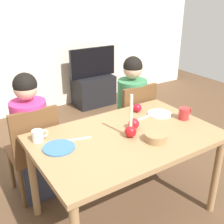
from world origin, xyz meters
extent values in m
plane|color=brown|center=(0.00, 0.00, 0.00)|extent=(7.68, 7.68, 0.00)
cube|color=beige|center=(0.00, 2.60, 1.30)|extent=(6.40, 0.10, 2.60)
cube|color=#99754C|center=(0.00, 0.00, 0.73)|extent=(1.40, 0.90, 0.04)
cylinder|color=#99754C|center=(0.64, -0.39, 0.35)|extent=(0.06, 0.06, 0.71)
cylinder|color=#99754C|center=(-0.64, 0.39, 0.35)|extent=(0.06, 0.06, 0.71)
cylinder|color=#99754C|center=(0.64, 0.39, 0.35)|extent=(0.06, 0.06, 0.71)
cube|color=brown|center=(-0.54, 0.69, 0.43)|extent=(0.40, 0.40, 0.04)
cube|color=brown|center=(-0.54, 0.51, 0.68)|extent=(0.40, 0.04, 0.45)
cylinder|color=brown|center=(-0.37, 0.86, 0.21)|extent=(0.04, 0.04, 0.41)
cylinder|color=brown|center=(-0.71, 0.86, 0.21)|extent=(0.04, 0.04, 0.41)
cylinder|color=brown|center=(-0.37, 0.52, 0.21)|extent=(0.04, 0.04, 0.41)
cylinder|color=brown|center=(-0.71, 0.52, 0.21)|extent=(0.04, 0.04, 0.41)
cube|color=brown|center=(0.53, 0.69, 0.43)|extent=(0.40, 0.40, 0.04)
cube|color=brown|center=(0.53, 0.51, 0.68)|extent=(0.40, 0.04, 0.45)
cylinder|color=brown|center=(0.70, 0.86, 0.21)|extent=(0.04, 0.04, 0.41)
cylinder|color=brown|center=(0.36, 0.86, 0.21)|extent=(0.04, 0.04, 0.41)
cylinder|color=brown|center=(0.70, 0.52, 0.21)|extent=(0.04, 0.04, 0.41)
cylinder|color=brown|center=(0.36, 0.52, 0.21)|extent=(0.04, 0.04, 0.41)
cube|color=#33384C|center=(-0.54, 0.64, 0.23)|extent=(0.28, 0.28, 0.45)
cylinder|color=#D1337A|center=(-0.54, 0.64, 0.69)|extent=(0.30, 0.30, 0.48)
sphere|color=tan|center=(-0.54, 0.64, 1.04)|extent=(0.19, 0.19, 0.19)
sphere|color=black|center=(-0.54, 0.64, 1.07)|extent=(0.19, 0.19, 0.19)
cube|color=#33384C|center=(0.53, 0.64, 0.23)|extent=(0.28, 0.28, 0.45)
cylinder|color=#387A4C|center=(0.53, 0.64, 0.69)|extent=(0.30, 0.30, 0.48)
sphere|color=tan|center=(0.53, 0.64, 1.04)|extent=(0.19, 0.19, 0.19)
sphere|color=black|center=(0.53, 0.64, 1.07)|extent=(0.19, 0.19, 0.19)
cube|color=black|center=(1.01, 2.30, 0.24)|extent=(0.64, 0.40, 0.48)
cube|color=black|center=(1.01, 2.30, 0.71)|extent=(0.79, 0.04, 0.46)
cube|color=black|center=(1.01, 2.30, 0.71)|extent=(0.76, 0.05, 0.46)
sphere|color=red|center=(0.01, -0.04, 0.80)|extent=(0.09, 0.09, 0.09)
cylinder|color=#EFE5C6|center=(0.01, -0.04, 0.96)|extent=(0.02, 0.02, 0.25)
cylinder|color=teal|center=(-0.51, 0.10, 0.76)|extent=(0.22, 0.22, 0.01)
cylinder|color=white|center=(0.47, 0.15, 0.76)|extent=(0.21, 0.21, 0.01)
cylinder|color=white|center=(-0.59, 0.28, 0.79)|extent=(0.08, 0.08, 0.09)
torus|color=white|center=(-0.54, 0.28, 0.80)|extent=(0.06, 0.01, 0.06)
cylinder|color=#B72D2D|center=(0.58, -0.03, 0.80)|extent=(0.09, 0.09, 0.10)
torus|color=#B72D2D|center=(0.64, -0.03, 0.81)|extent=(0.07, 0.01, 0.07)
cube|color=silver|center=(-0.33, 0.14, 0.75)|extent=(0.18, 0.06, 0.01)
cube|color=silver|center=(0.31, 0.17, 0.75)|extent=(0.18, 0.04, 0.01)
cylinder|color=#99754C|center=(0.13, -0.19, 0.78)|extent=(0.16, 0.16, 0.06)
sphere|color=#B21721|center=(0.12, 0.06, 0.79)|extent=(0.09, 0.09, 0.09)
sphere|color=red|center=(0.34, 0.31, 0.79)|extent=(0.08, 0.08, 0.08)
camera|label=1|loc=(-1.12, -1.51, 1.77)|focal=44.87mm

